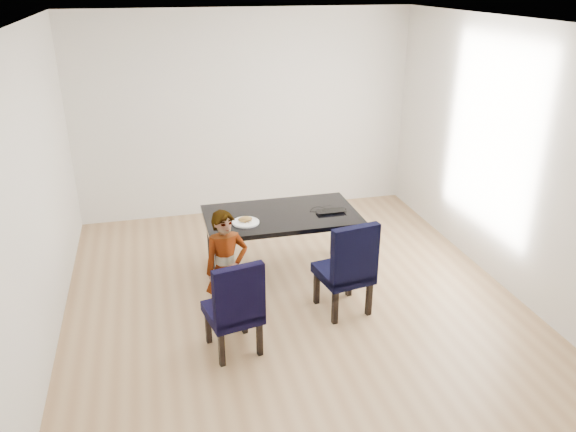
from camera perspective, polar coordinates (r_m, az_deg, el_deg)
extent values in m
cube|color=tan|center=(5.82, 0.49, -8.52)|extent=(4.50, 5.00, 0.01)
cube|color=white|center=(4.95, 0.60, 19.16)|extent=(4.50, 5.00, 0.01)
cube|color=white|center=(7.59, -4.33, 10.21)|extent=(4.50, 0.01, 2.70)
cube|color=white|center=(3.11, 12.49, -10.74)|extent=(4.50, 0.01, 2.70)
cube|color=silver|center=(5.18, -24.41, 1.81)|extent=(0.01, 5.00, 2.70)
cube|color=silver|center=(6.17, 21.34, 5.58)|extent=(0.01, 5.00, 2.70)
cube|color=black|center=(6.06, -0.69, -3.04)|extent=(1.60, 0.90, 0.75)
cube|color=black|center=(4.91, -5.69, -8.92)|extent=(0.52, 0.53, 0.91)
cube|color=black|center=(5.45, 5.66, -4.99)|extent=(0.54, 0.56, 0.98)
imported|color=#EA4013|center=(5.23, -6.25, -5.32)|extent=(0.45, 0.33, 1.14)
cylinder|color=white|center=(5.69, -4.32, -0.64)|extent=(0.28, 0.28, 0.02)
ellipsoid|color=olive|center=(5.67, -4.38, -0.32)|extent=(0.15, 0.09, 0.06)
imported|color=black|center=(5.98, 4.27, 0.63)|extent=(0.31, 0.20, 0.02)
torus|color=black|center=(5.91, 3.53, 0.26)|extent=(0.18, 0.18, 0.01)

